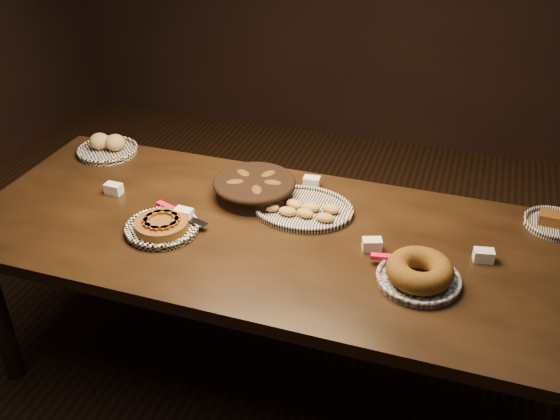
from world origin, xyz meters
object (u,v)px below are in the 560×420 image
(madeleine_platter, at_px, (301,208))
(bundt_cake_plate, at_px, (419,273))
(buffet_table, at_px, (273,247))
(apple_tart_plate, at_px, (162,226))

(madeleine_platter, distance_m, bundt_cake_plate, 0.59)
(buffet_table, relative_size, apple_tart_plate, 7.72)
(apple_tart_plate, height_order, bundt_cake_plate, bundt_cake_plate)
(buffet_table, distance_m, apple_tart_plate, 0.44)
(apple_tart_plate, height_order, madeleine_platter, apple_tart_plate)
(madeleine_platter, bearing_deg, bundt_cake_plate, -8.70)
(apple_tart_plate, relative_size, madeleine_platter, 0.76)
(apple_tart_plate, distance_m, madeleine_platter, 0.55)
(buffet_table, height_order, apple_tart_plate, apple_tart_plate)
(buffet_table, xyz_separation_m, bundt_cake_plate, (0.57, -0.13, 0.11))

